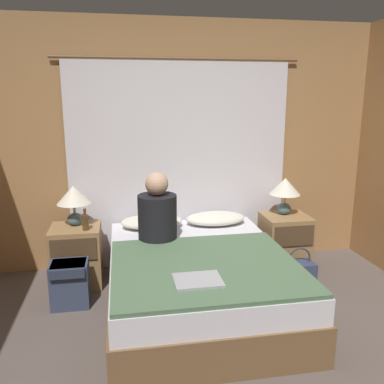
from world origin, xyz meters
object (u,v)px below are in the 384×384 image
at_px(bed, 198,281).
at_px(lamp_left, 74,198).
at_px(nightstand_left, 77,255).
at_px(pillow_left, 152,222).
at_px(pillow_right, 215,218).
at_px(handbag_on_floor, 299,273).
at_px(person_left_in_bed, 157,213).
at_px(laptop_on_bed, 198,280).
at_px(beer_bottle_on_left_stand, 85,222).
at_px(nightstand_right, 285,242).
at_px(backpack_on_floor, 70,281).
at_px(lamp_right, 285,189).

distance_m(bed, lamp_left, 1.40).
bearing_deg(nightstand_left, pillow_left, 6.22).
relative_size(pillow_right, handbag_on_floor, 1.61).
distance_m(nightstand_left, pillow_right, 1.39).
distance_m(bed, person_left_in_bed, 0.68).
distance_m(bed, laptop_on_bed, 0.66).
height_order(beer_bottle_on_left_stand, laptop_on_bed, beer_bottle_on_left_stand).
relative_size(bed, handbag_on_floor, 5.11).
xyz_separation_m(nightstand_left, pillow_left, (0.72, 0.08, 0.27)).
xyz_separation_m(person_left_in_bed, beer_bottle_on_left_stand, (-0.64, 0.20, -0.10)).
height_order(bed, beer_bottle_on_left_stand, beer_bottle_on_left_stand).
bearing_deg(handbag_on_floor, person_left_in_bed, 176.07).
relative_size(bed, pillow_right, 3.17).
xyz_separation_m(bed, pillow_left, (-0.32, 0.73, 0.31)).
height_order(nightstand_right, handbag_on_floor, nightstand_right).
xyz_separation_m(nightstand_left, nightstand_right, (2.09, 0.00, 0.00)).
xyz_separation_m(nightstand_right, backpack_on_floor, (-2.11, -0.42, -0.07)).
bearing_deg(pillow_right, nightstand_right, -6.22).
height_order(lamp_right, handbag_on_floor, lamp_right).
height_order(lamp_left, pillow_right, lamp_left).
bearing_deg(laptop_on_bed, lamp_right, 48.45).
distance_m(nightstand_right, handbag_on_floor, 0.43).
bearing_deg(person_left_in_bed, lamp_left, 153.54).
xyz_separation_m(lamp_right, person_left_in_bed, (-1.34, -0.37, -0.08)).
bearing_deg(lamp_right, pillow_left, 179.61).
height_order(person_left_in_bed, handbag_on_floor, person_left_in_bed).
bearing_deg(handbag_on_floor, laptop_on_bed, -143.49).
xyz_separation_m(lamp_left, handbag_on_floor, (2.07, -0.46, -0.71)).
height_order(bed, person_left_in_bed, person_left_in_bed).
bearing_deg(backpack_on_floor, lamp_left, 87.45).
bearing_deg(nightstand_left, handbag_on_floor, -10.73).
xyz_separation_m(person_left_in_bed, backpack_on_floor, (-0.77, -0.12, -0.53)).
height_order(pillow_right, backpack_on_floor, pillow_right).
bearing_deg(lamp_right, bed, -145.19).
bearing_deg(nightstand_right, nightstand_left, 180.00).
relative_size(beer_bottle_on_left_stand, handbag_on_floor, 0.54).
bearing_deg(nightstand_right, person_left_in_bed, -167.34).
xyz_separation_m(bed, pillow_right, (0.32, 0.73, 0.31)).
distance_m(lamp_left, pillow_left, 0.77).
bearing_deg(pillow_left, laptop_on_bed, -81.16).
height_order(pillow_right, beer_bottle_on_left_stand, beer_bottle_on_left_stand).
relative_size(nightstand_left, pillow_right, 0.94).
bearing_deg(pillow_right, lamp_left, -179.61).
bearing_deg(laptop_on_bed, nightstand_right, 46.89).
bearing_deg(laptop_on_bed, handbag_on_floor, 36.51).
distance_m(nightstand_right, lamp_left, 2.16).
height_order(beer_bottle_on_left_stand, backpack_on_floor, beer_bottle_on_left_stand).
distance_m(nightstand_right, pillow_left, 1.39).
xyz_separation_m(nightstand_right, lamp_left, (-2.09, 0.07, 0.55)).
bearing_deg(nightstand_left, lamp_right, 1.91).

